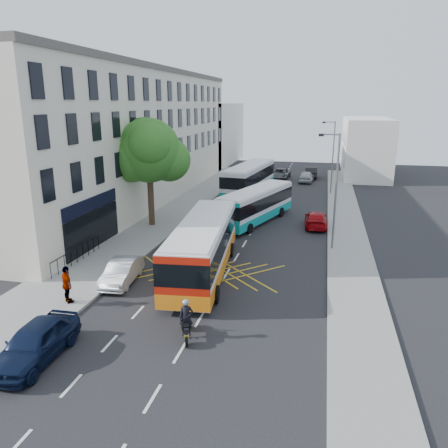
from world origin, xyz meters
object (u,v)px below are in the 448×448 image
Objects in this scene: motorbike at (186,320)px; pedestrian_far at (67,285)px; red_hatchback at (316,219)px; street_tree at (148,151)px; bus_far at (249,179)px; distant_car_dark at (311,172)px; bus_mid at (256,205)px; parked_car_silver at (122,272)px; bus_near at (203,246)px; distant_car_grey at (280,174)px; parked_car_blue at (35,343)px; lamp_far at (332,154)px; lamp_near at (335,186)px; distant_car_silver at (306,177)px.

motorbike is 7.13m from pedestrian_far.
street_tree is at bearing 9.55° from red_hatchback.
distant_car_dark is (6.50, 13.31, -1.04)m from bus_far.
bus_far is at bearing 69.11° from street_tree.
distant_car_dark is (3.89, 25.02, -0.80)m from bus_mid.
bus_far is 14.85m from distant_car_dark.
street_tree is 13.27m from parked_car_silver.
red_hatchback is at bearing 56.47° from bus_near.
motorbike is 45.24m from distant_car_dark.
pedestrian_far reaches higher than distant_car_grey.
red_hatchback is at bearing 48.12° from parked_car_silver.
parked_car_silver is at bearing -89.26° from bus_far.
motorbike is (1.31, -7.48, -0.87)m from bus_near.
parked_car_blue is at bearing -85.55° from bus_mid.
pedestrian_far is (-13.20, -32.04, -3.48)m from lamp_far.
lamp_near is at bearing 33.88° from bus_near.
distant_car_silver is (-1.79, 21.63, 0.09)m from red_hatchback.
distant_car_dark is (9.32, 40.00, 0.07)m from parked_car_silver.
lamp_near is at bearing 93.42° from distant_car_dark.
distant_car_silver is at bearing 81.38° from distant_car_dark.
parked_car_blue is (3.02, -19.75, -5.51)m from street_tree.
street_tree is 4.30× the size of motorbike.
distant_car_silver is 2.21× the size of pedestrian_far.
bus_near is at bearing -140.32° from lamp_near.
red_hatchback is at bearing 97.39° from distant_car_silver.
pedestrian_far is at bearing -84.25° from street_tree.
distant_car_grey is (8.16, 26.16, -5.58)m from street_tree.
bus_far reaches higher than distant_car_grey.
motorbike is at bearing -63.31° from street_tree.
pedestrian_far is (-12.00, -17.92, 0.48)m from red_hatchback.
bus_mid reaches higher than parked_car_blue.
bus_far is 2.71× the size of distant_car_dark.
parked_car_blue is 2.32× the size of pedestrian_far.
distant_car_silver is (6.00, 9.53, -1.04)m from bus_far.
distant_car_grey is 4.61m from distant_car_dark.
pedestrian_far is at bearing -91.23° from bus_far.
parked_car_silver is at bearing -94.63° from distant_car_grey.
distant_car_dark is at bearing 31.35° from distant_car_grey.
distant_car_silver is at bearing 70.46° from parked_car_silver.
red_hatchback is at bearing -94.82° from lamp_far.
bus_near is 8.03m from pedestrian_far.
lamp_near is 0.75× the size of bus_mid.
pedestrian_far reaches higher than motorbike.
distant_car_grey is at bearing 102.67° from lamp_near.
bus_far is 3.00× the size of parked_car_silver.
distant_car_grey is at bearing 107.86° from bus_mid.
bus_near is (7.11, -9.27, -4.54)m from street_tree.
parked_car_silver reaches higher than red_hatchback.
lamp_near is 1.56× the size of distant_car_grey.
bus_far is at bearing 116.52° from lamp_near.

